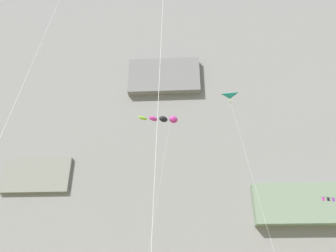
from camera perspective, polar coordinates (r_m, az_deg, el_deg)
The scene contains 3 objects.
cliff_face at distance 72.39m, azimuth 0.10°, elevation -0.35°, with size 180.00×29.46×70.09m.
kite_delta_mid_right at distance 33.22m, azimuth 11.03°, elevation 3.12°, with size 2.12×6.75×19.40m.
kite_windsock_near_cliff at distance 37.77m, azimuth -0.66°, elevation 1.16°, with size 4.61×3.13×20.62m.
Camera 1 is at (3.62, 1.15, 1.72)m, focal length 35.14 mm.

